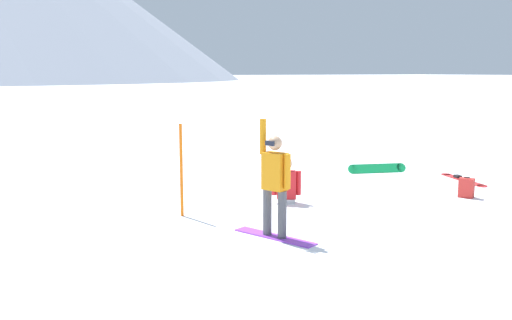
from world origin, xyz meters
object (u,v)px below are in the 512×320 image
Objects in this scene: snowboarder_foreground at (275,183)px; loose_snowboard_far_spare at (377,168)px; trail_marker_pole at (181,170)px; loose_snowboard_near_right at (463,179)px; snowboarder_midground at (286,185)px; backpack_red at (466,188)px.

loose_snowboard_far_spare is (5.69, 3.96, -0.82)m from snowboarder_foreground.
trail_marker_pole is at bearing -164.25° from loose_snowboard_far_spare.
snowboarder_foreground is 1.07× the size of loose_snowboard_near_right.
snowboarder_midground is at bearing -156.88° from loose_snowboard_far_spare.
backpack_red is at bearing -95.69° from loose_snowboard_far_spare.
loose_snowboard_near_right is 3.97× the size of backpack_red.
loose_snowboard_far_spare is (4.09, 1.74, -0.22)m from snowboarder_midground.
snowboarder_foreground reaches higher than backpack_red.
snowboarder_foreground is at bearing -68.37° from trail_marker_pole.
snowboarder_midground is 3.71× the size of backpack_red.
snowboarder_foreground reaches higher than trail_marker_pole.
loose_snowboard_far_spare is at bearing 15.75° from trail_marker_pole.
trail_marker_pole is at bearing 111.63° from snowboarder_foreground.
backpack_red is at bearing 6.13° from snowboarder_foreground.
snowboarder_midground is 5.31m from loose_snowboard_near_right.
loose_snowboard_near_right is at bearing 16.25° from snowboarder_foreground.
loose_snowboard_far_spare is at bearing 34.84° from snowboarder_foreground.
snowboarder_midground reaches higher than loose_snowboard_far_spare.
trail_marker_pole is (-6.53, -1.84, 0.78)m from loose_snowboard_far_spare.
trail_marker_pole is at bearing 166.00° from backpack_red.
snowboarder_midground reaches higher than loose_snowboard_near_right.
snowboarder_foreground reaches higher than snowboarder_midground.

